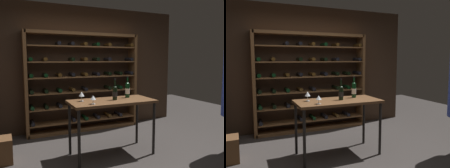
% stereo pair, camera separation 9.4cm
% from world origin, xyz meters
% --- Properties ---
extents(ground_plane, '(9.99, 9.99, 0.00)m').
position_xyz_m(ground_plane, '(0.00, 0.00, 0.00)').
color(ground_plane, '#383330').
extents(back_wall, '(4.74, 0.10, 2.67)m').
position_xyz_m(back_wall, '(0.00, 2.00, 1.34)').
color(back_wall, '#3D2B1E').
rests_on(back_wall, ground).
extents(wine_rack, '(2.43, 0.32, 2.09)m').
position_xyz_m(wine_rack, '(0.03, 1.79, 1.04)').
color(wine_rack, brown).
rests_on(wine_rack, ground).
extents(tasting_table, '(1.34, 0.63, 0.89)m').
position_xyz_m(tasting_table, '(0.04, 0.35, 0.80)').
color(tasting_table, brown).
rests_on(tasting_table, ground).
extents(wine_bottle_gold_foil, '(0.08, 0.08, 0.36)m').
position_xyz_m(wine_bottle_gold_foil, '(0.39, 0.48, 1.03)').
color(wine_bottle_gold_foil, black).
rests_on(wine_bottle_gold_foil, tasting_table).
extents(wine_bottle_black_capsule, '(0.08, 0.08, 0.34)m').
position_xyz_m(wine_bottle_black_capsule, '(0.09, 0.36, 1.01)').
color(wine_bottle_black_capsule, black).
rests_on(wine_bottle_black_capsule, tasting_table).
extents(wine_glass_stemmed_left, '(0.08, 0.08, 0.15)m').
position_xyz_m(wine_glass_stemmed_left, '(-0.43, 0.46, 1.00)').
color(wine_glass_stemmed_left, silver).
rests_on(wine_glass_stemmed_left, tasting_table).
extents(wine_glass_stemmed_center, '(0.08, 0.08, 0.13)m').
position_xyz_m(wine_glass_stemmed_center, '(-0.34, 0.18, 0.98)').
color(wine_glass_stemmed_center, silver).
rests_on(wine_glass_stemmed_center, tasting_table).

